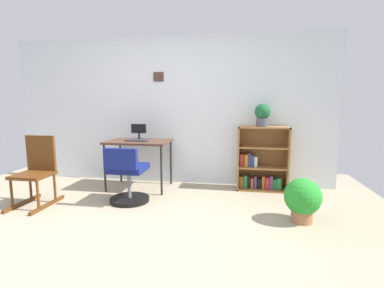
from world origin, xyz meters
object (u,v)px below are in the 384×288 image
keyboard (137,140)px  potted_plant_floor (303,198)px  monitor (139,132)px  office_chair (128,178)px  rocking_chair (37,170)px  desk (139,145)px  bookshelf_low (261,162)px  potted_plant_on_shelf (263,114)px

keyboard → potted_plant_floor: size_ratio=0.68×
keyboard → monitor: bearing=99.1°
keyboard → office_chair: size_ratio=0.44×
office_chair → rocking_chair: bearing=-168.4°
keyboard → office_chair: (0.08, -0.59, -0.42)m
desk → office_chair: 0.75m
potted_plant_floor → rocking_chair: bearing=179.6°
office_chair → bookshelf_low: 1.98m
desk → office_chair: office_chair is taller
keyboard → potted_plant_on_shelf: potted_plant_on_shelf is taller
desk → potted_plant_on_shelf: size_ratio=2.82×
rocking_chair → office_chair: bearing=11.6°
potted_plant_on_shelf → potted_plant_floor: (0.38, -1.11, -0.87)m
potted_plant_on_shelf → bookshelf_low: bearing=83.6°
rocking_chair → potted_plant_floor: (3.26, -0.02, -0.18)m
keyboard → office_chair: bearing=-82.1°
desk → monitor: 0.21m
desk → monitor: size_ratio=3.84×
potted_plant_on_shelf → potted_plant_floor: 1.46m
rocking_chair → potted_plant_on_shelf: size_ratio=2.67×
monitor → potted_plant_floor: 2.52m
potted_plant_floor → office_chair: bearing=173.1°
potted_plant_on_shelf → rocking_chair: bearing=-159.4°
bookshelf_low → potted_plant_floor: 1.23m
monitor → bookshelf_low: size_ratio=0.25×
office_chair → desk: bearing=96.6°
desk → office_chair: bearing=-83.4°
keyboard → potted_plant_floor: keyboard is taller
desk → potted_plant_floor: (2.20, -0.91, -0.41)m
desk → potted_plant_on_shelf: bearing=6.1°
desk → potted_plant_on_shelf: (1.82, 0.20, 0.46)m
keyboard → bookshelf_low: 1.89m
office_chair → rocking_chair: size_ratio=0.85×
keyboard → office_chair: same height
monitor → potted_plant_on_shelf: 1.88m
monitor → keyboard: bearing=-80.9°
office_chair → rocking_chair: 1.16m
desk → keyboard: 0.09m
keyboard → potted_plant_on_shelf: 1.89m
monitor → potted_plant_on_shelf: potted_plant_on_shelf is taller
monitor → potted_plant_on_shelf: bearing=2.9°
rocking_chair → potted_plant_floor: 3.26m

